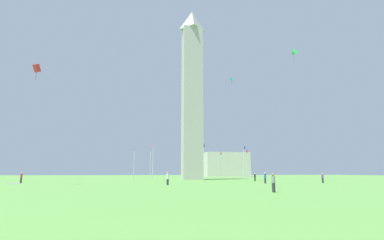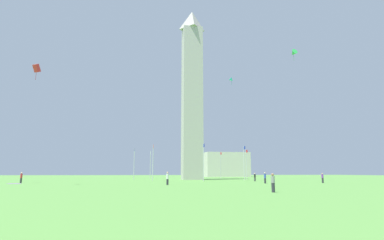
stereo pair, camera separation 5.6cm
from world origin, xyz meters
name	(u,v)px [view 1 (the left image)]	position (x,y,z in m)	size (l,w,h in m)	color
ground_plane	(192,180)	(0.00, 0.00, 0.00)	(260.00, 260.00, 0.00)	#548C3D
obelisk_monument	(192,91)	(0.00, 0.00, 21.79)	(4.79, 4.79, 43.58)	#B7B2A8
flagpole_n	(204,160)	(13.79, 0.00, 4.06)	(1.12, 0.14, 7.36)	silver
flagpole_ne	(244,161)	(9.77, 9.71, 4.06)	(1.12, 0.14, 7.36)	silver
flagpole_e	(246,163)	(0.06, 13.73, 4.06)	(1.12, 0.14, 7.36)	silver
flagpole_se	(221,164)	(-9.64, 9.71, 4.06)	(1.12, 0.14, 7.36)	silver
flagpole_s	(184,164)	(-13.66, 0.00, 4.06)	(1.12, 0.14, 7.36)	silver
flagpole_sw	(150,163)	(-9.64, -9.71, 4.06)	(1.12, 0.14, 7.36)	silver
flagpole_w	(134,162)	(0.06, -13.73, 4.06)	(1.12, 0.14, 7.36)	silver
flagpole_nw	(153,161)	(9.77, -9.71, 4.06)	(1.12, 0.14, 7.36)	silver
person_red_shirt	(21,178)	(17.99, -31.29, 0.87)	(0.32, 0.32, 1.74)	#2D2D38
person_black_shirt	(255,177)	(14.90, 10.02, 0.79)	(0.32, 0.32, 1.59)	#2D2D38
person_gray_shirt	(273,183)	(46.48, -0.61, 0.81)	(0.32, 0.32, 1.63)	#2D2D38
person_white_shirt	(168,178)	(29.80, -8.36, 0.89)	(0.32, 0.32, 1.78)	#2D2D38
person_purple_shirt	(323,178)	(25.95, 17.37, 0.80)	(0.32, 0.32, 1.61)	#2D2D38
person_blue_shirt	(265,178)	(26.43, 7.21, 0.86)	(0.32, 0.32, 1.73)	#2D2D38
kite_cyan_delta	(231,80)	(9.55, 7.40, 22.21)	(0.90, 1.18, 1.82)	#33C6D1
kite_green_delta	(293,53)	(14.81, 19.89, 27.24)	(1.77, 1.54, 2.64)	green
kite_red_box	(37,68)	(29.04, -26.66, 15.92)	(1.20, 1.00, 2.30)	red
distant_building	(222,165)	(-49.55, 21.13, 4.75)	(20.07, 17.21, 9.50)	beige
picnic_blanket_near_first_person	(14,184)	(20.98, -31.14, 0.01)	(1.80, 1.40, 0.01)	purple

